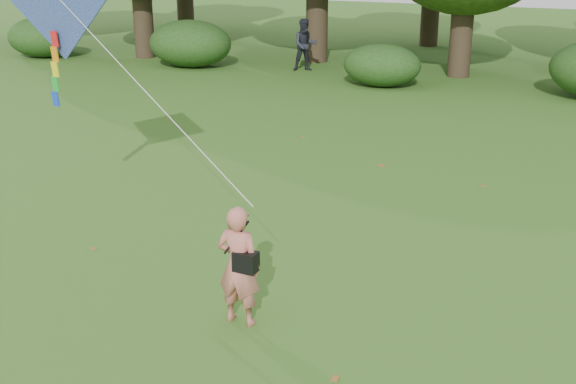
% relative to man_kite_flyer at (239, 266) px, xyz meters
% --- Properties ---
extents(ground, '(100.00, 100.00, 0.00)m').
position_rel_man_kite_flyer_xyz_m(ground, '(0.79, -0.94, -0.81)').
color(ground, '#265114').
rests_on(ground, ground).
extents(man_kite_flyer, '(0.60, 0.40, 1.62)m').
position_rel_man_kite_flyer_xyz_m(man_kite_flyer, '(0.00, 0.00, 0.00)').
color(man_kite_flyer, '#C96C5E').
rests_on(man_kite_flyer, ground).
extents(bystander_left, '(1.18, 1.12, 1.93)m').
position_rel_man_kite_flyer_xyz_m(bystander_left, '(-6.79, 17.91, 0.16)').
color(bystander_left, '#22232D').
rests_on(bystander_left, ground).
extents(crossbody_bag, '(0.43, 0.20, 0.68)m').
position_rel_man_kite_flyer_xyz_m(crossbody_bag, '(0.12, -0.03, 0.11)').
color(crossbody_bag, black).
rests_on(crossbody_bag, ground).
extents(shrub_band, '(39.15, 3.22, 1.88)m').
position_rel_man_kite_flyer_xyz_m(shrub_band, '(0.07, 16.66, 0.05)').
color(shrub_band, '#264919').
rests_on(shrub_band, ground).
extents(fallen_leaves, '(8.06, 13.69, 0.01)m').
position_rel_man_kite_flyer_xyz_m(fallen_leaves, '(0.80, 1.75, -0.80)').
color(fallen_leaves, brown).
rests_on(fallen_leaves, ground).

